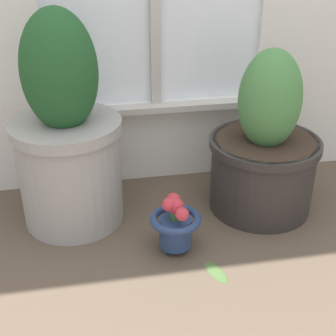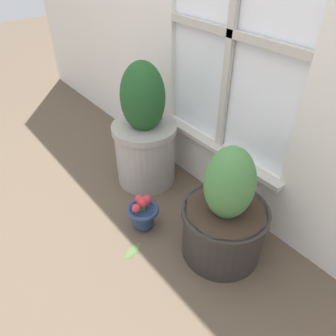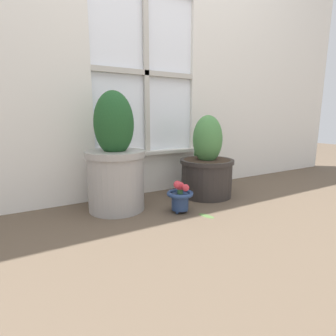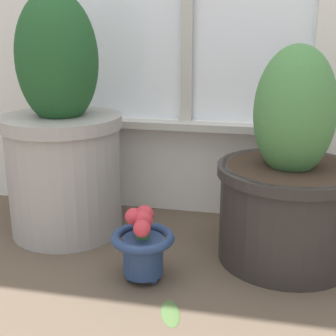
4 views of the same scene
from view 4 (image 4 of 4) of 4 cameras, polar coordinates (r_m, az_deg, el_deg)
The scene contains 5 objects.
ground_plane at distance 1.13m, azimuth -4.07°, elevation -17.14°, with size 10.00×10.00×0.00m, color brown.
potted_plant_left at distance 1.47m, azimuth -12.74°, elevation 3.77°, with size 0.37×0.37×0.74m.
potted_plant_right at distance 1.31m, azimuth 14.54°, elevation -1.80°, with size 0.39×0.39×0.59m.
flower_vase at distance 1.21m, azimuth -3.11°, elevation -9.11°, with size 0.16×0.16×0.20m.
fallen_leaf at distance 1.13m, azimuth 0.30°, elevation -17.13°, with size 0.07×0.12×0.01m.
Camera 4 is at (0.28, -0.90, 0.64)m, focal length 50.00 mm.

